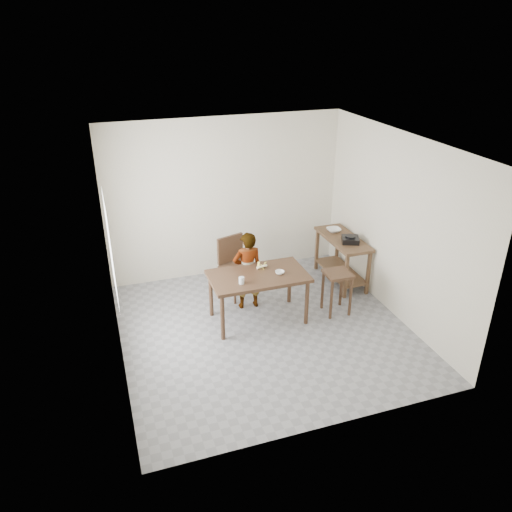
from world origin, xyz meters
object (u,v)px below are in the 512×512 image
object	(u,v)px
dining_table	(258,297)
dining_chair	(238,268)
child	(248,271)
prep_counter	(341,260)
stool	(336,292)

from	to	relation	value
dining_table	dining_chair	size ratio (longest dim) A/B	1.45
dining_table	dining_chair	world-z (taller)	dining_chair
dining_table	child	distance (m)	0.48
child	dining_chair	distance (m)	0.41
dining_table	prep_counter	xyz separation A→B (m)	(1.72, 0.70, 0.03)
dining_table	dining_chair	bearing A→B (deg)	94.92
child	dining_chair	world-z (taller)	child
prep_counter	child	bearing A→B (deg)	-170.49
child	stool	distance (m)	1.38
dining_table	stool	distance (m)	1.20
prep_counter	child	distance (m)	1.79
dining_table	stool	size ratio (longest dim) A/B	2.09
prep_counter	dining_chair	distance (m)	1.79
prep_counter	dining_chair	bearing A→B (deg)	176.95
prep_counter	child	world-z (taller)	child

